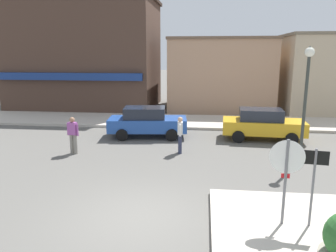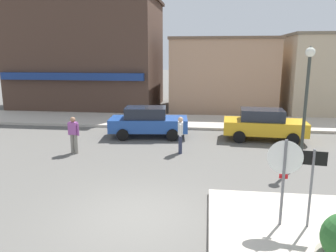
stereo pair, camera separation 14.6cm
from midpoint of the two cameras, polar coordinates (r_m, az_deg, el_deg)
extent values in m
plane|color=#5B5954|center=(9.10, -4.90, -15.45)|extent=(160.00, 160.00, 0.00)
cube|color=beige|center=(20.71, 2.12, 0.84)|extent=(80.00, 4.00, 0.15)
cylinder|color=slate|center=(8.47, 19.84, -9.81)|extent=(0.07, 0.07, 2.30)
cylinder|color=red|center=(8.25, 20.18, -5.12)|extent=(0.75, 0.11, 0.76)
cylinder|color=white|center=(8.24, 20.20, -5.15)|extent=(0.81, 0.12, 0.82)
cube|color=red|center=(8.40, 19.94, -8.26)|extent=(0.20, 0.04, 0.11)
cylinder|color=slate|center=(8.65, 24.02, -10.40)|extent=(0.06, 0.06, 2.10)
cube|color=black|center=(8.39, 24.50, -5.13)|extent=(0.60, 0.09, 0.34)
cube|color=white|center=(8.40, 24.48, -5.11)|extent=(0.54, 0.08, 0.29)
cube|color=black|center=(8.40, 24.47, -5.10)|extent=(0.34, 0.05, 0.08)
cylinder|color=#333833|center=(13.63, 23.02, 2.39)|extent=(0.12, 0.12, 4.20)
cylinder|color=#333833|center=(14.08, 22.33, -5.56)|extent=(0.24, 0.24, 0.24)
sphere|color=white|center=(13.46, 23.83, 11.68)|extent=(0.36, 0.36, 0.36)
cone|color=#333833|center=(13.46, 23.89, 12.29)|extent=(0.32, 0.32, 0.18)
cube|color=#234C9E|center=(17.05, -3.14, 0.33)|extent=(4.16, 2.12, 0.66)
cube|color=#1E232D|center=(16.94, -3.67, 2.35)|extent=(2.22, 1.61, 0.56)
cylinder|color=black|center=(17.92, 1.02, -0.26)|extent=(0.62, 0.24, 0.60)
cylinder|color=black|center=(16.26, 1.03, -1.59)|extent=(0.62, 0.24, 0.60)
cylinder|color=black|center=(18.08, -6.86, -0.24)|extent=(0.62, 0.24, 0.60)
cylinder|color=black|center=(16.45, -7.64, -1.54)|extent=(0.62, 0.24, 0.60)
cube|color=gold|center=(17.11, 16.66, -0.14)|extent=(4.09, 1.93, 0.66)
cube|color=#1E232D|center=(16.98, 16.28, 1.89)|extent=(2.16, 1.51, 0.56)
cylinder|color=black|center=(18.19, 20.19, -0.85)|extent=(0.61, 0.21, 0.60)
cylinder|color=black|center=(16.57, 21.15, -2.18)|extent=(0.61, 0.21, 0.60)
cylinder|color=black|center=(17.93, 12.37, -0.55)|extent=(0.61, 0.21, 0.60)
cylinder|color=black|center=(16.28, 12.54, -1.88)|extent=(0.61, 0.21, 0.60)
cylinder|color=gray|center=(14.85, -16.02, -2.96)|extent=(0.16, 0.16, 0.85)
cylinder|color=gray|center=(14.75, -15.45, -3.03)|extent=(0.16, 0.16, 0.85)
cube|color=#994C99|center=(14.63, -15.90, -0.37)|extent=(0.40, 0.29, 0.54)
sphere|color=#9E7051|center=(14.56, -15.99, 1.09)|extent=(0.22, 0.22, 0.22)
cylinder|color=#994C99|center=(14.78, -16.62, -0.49)|extent=(0.11, 0.11, 0.52)
cylinder|color=#994C99|center=(14.52, -15.14, -0.63)|extent=(0.11, 0.11, 0.52)
cylinder|color=#2D334C|center=(14.19, 2.46, -3.18)|extent=(0.16, 0.16, 0.85)
cylinder|color=#2D334C|center=(14.37, 2.46, -2.99)|extent=(0.16, 0.16, 0.85)
cube|color=white|center=(14.11, 2.48, -0.36)|extent=(0.25, 0.38, 0.54)
sphere|color=tan|center=(14.03, 2.50, 1.15)|extent=(0.22, 0.22, 0.22)
cylinder|color=white|center=(13.90, 2.48, -0.78)|extent=(0.10, 0.10, 0.52)
cylinder|color=white|center=(14.34, 2.48, -0.35)|extent=(0.10, 0.10, 0.52)
cube|color=#473328|center=(27.50, -13.40, 11.85)|extent=(10.90, 7.21, 8.21)
cube|color=navy|center=(24.06, -16.34, 8.29)|extent=(10.36, 0.40, 0.50)
cube|color=#2E211A|center=(27.80, -13.87, 20.58)|extent=(11.23, 7.42, 0.24)
cube|color=tan|center=(26.45, 9.52, 8.74)|extent=(7.61, 7.00, 5.21)
cube|color=brown|center=(26.42, 9.74, 14.60)|extent=(7.76, 7.14, 0.20)
camera|label=1|loc=(0.07, -89.67, 0.07)|focal=35.00mm
camera|label=2|loc=(0.07, 90.33, -0.07)|focal=35.00mm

